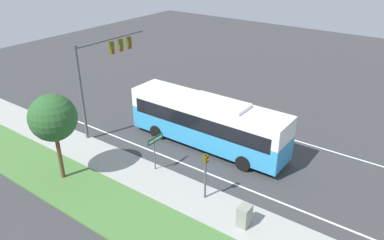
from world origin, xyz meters
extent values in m
plane|color=#38383A|center=(0.00, 0.00, 0.00)|extent=(80.00, 80.00, 0.00)
cube|color=#9E9E99|center=(-6.20, 0.00, 0.06)|extent=(2.80, 80.00, 0.12)
cube|color=#477538|center=(-9.40, 0.00, 0.05)|extent=(3.60, 80.00, 0.10)
cube|color=silver|center=(-3.60, 0.00, 0.00)|extent=(0.14, 30.00, 0.01)
cube|color=silver|center=(3.60, 0.00, 0.00)|extent=(0.14, 30.00, 0.01)
cube|color=#3393D1|center=(-0.78, 3.68, 1.23)|extent=(2.54, 11.51, 1.65)
cube|color=white|center=(-0.78, 3.68, 2.72)|extent=(2.54, 11.51, 1.35)
cube|color=black|center=(-0.78, 3.68, 2.26)|extent=(2.58, 10.59, 1.02)
cube|color=white|center=(-0.78, 2.81, 3.52)|extent=(1.78, 4.03, 0.24)
cylinder|color=black|center=(-2.01, 7.24, 0.51)|extent=(0.28, 1.02, 1.02)
cylinder|color=black|center=(0.44, 7.24, 0.51)|extent=(0.28, 1.02, 1.02)
cylinder|color=black|center=(-2.01, 0.11, 0.51)|extent=(0.28, 1.02, 1.02)
cylinder|color=black|center=(0.44, 0.11, 0.51)|extent=(0.28, 1.02, 1.02)
cylinder|color=#4C4C51|center=(-5.05, 11.23, 3.48)|extent=(0.20, 0.20, 6.96)
cylinder|color=#4C4C51|center=(-1.87, 11.23, 6.71)|extent=(6.37, 0.14, 0.14)
cube|color=#47470F|center=(-1.95, 11.23, 6.09)|extent=(0.32, 0.28, 0.90)
sphere|color=red|center=(-1.95, 11.05, 5.84)|extent=(0.18, 0.18, 0.18)
cube|color=#47470F|center=(-1.07, 11.23, 6.09)|extent=(0.32, 0.28, 0.90)
sphere|color=red|center=(-1.07, 11.05, 5.84)|extent=(0.18, 0.18, 0.18)
cube|color=#47470F|center=(-0.20, 11.23, 6.09)|extent=(0.32, 0.28, 0.90)
sphere|color=red|center=(-0.20, 11.05, 5.84)|extent=(0.18, 0.18, 0.18)
cylinder|color=#4C4C51|center=(-5.79, 0.43, 1.43)|extent=(0.12, 0.12, 2.86)
cube|color=#47470F|center=(-5.79, 0.43, 2.64)|extent=(0.28, 0.24, 0.44)
sphere|color=red|center=(-5.79, 0.28, 2.64)|extent=(0.14, 0.14, 0.14)
cylinder|color=#4C4C51|center=(-5.27, 4.54, 1.21)|extent=(0.08, 0.08, 2.42)
cube|color=#145B2D|center=(-5.14, 4.54, 2.18)|extent=(1.36, 0.03, 0.38)
cube|color=white|center=(-5.14, 4.52, 2.18)|extent=(1.16, 0.01, 0.13)
cube|color=gray|center=(-6.50, -2.42, 0.69)|extent=(0.73, 0.57, 1.15)
cylinder|color=brown|center=(-9.17, 8.54, 1.69)|extent=(0.24, 0.24, 3.18)
sphere|color=#285628|center=(-9.17, 8.54, 4.09)|extent=(2.72, 2.72, 2.72)
camera|label=1|loc=(-19.91, -8.89, 13.22)|focal=35.00mm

